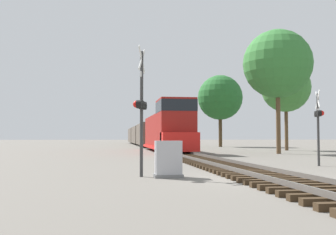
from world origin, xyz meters
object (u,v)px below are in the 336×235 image
(freight_train, at_px, (146,134))
(tree_far_right, at_px, (277,64))
(crossing_signal_far, at_px, (319,118))
(tree_deep_background, at_px, (220,98))
(crossing_signal_near, at_px, (141,106))
(tree_mid_background, at_px, (286,88))
(relay_cabinet, at_px, (168,159))

(freight_train, relative_size, tree_far_right, 6.32)
(crossing_signal_far, bearing_deg, tree_deep_background, 9.76)
(crossing_signal_near, distance_m, crossing_signal_far, 9.99)
(crossing_signal_near, bearing_deg, tree_deep_background, 178.36)
(freight_train, relative_size, tree_mid_background, 7.20)
(crossing_signal_near, height_order, tree_mid_background, tree_mid_background)
(freight_train, relative_size, crossing_signal_near, 14.30)
(freight_train, height_order, crossing_signal_near, crossing_signal_near)
(crossing_signal_far, bearing_deg, tree_far_right, 2.12)
(crossing_signal_near, distance_m, tree_far_right, 22.59)
(freight_train, bearing_deg, crossing_signal_near, -95.07)
(tree_far_right, bearing_deg, tree_mid_background, 61.03)
(crossing_signal_far, relative_size, tree_far_right, 0.35)
(crossing_signal_far, height_order, tree_far_right, tree_far_right)
(relay_cabinet, distance_m, tree_mid_background, 31.53)
(crossing_signal_far, height_order, tree_mid_background, tree_mid_background)
(freight_train, height_order, tree_mid_background, tree_mid_background)
(relay_cabinet, bearing_deg, tree_far_right, 56.16)
(crossing_signal_near, xyz_separation_m, tree_far_right, (13.07, 17.69, 5.16))
(tree_deep_background, bearing_deg, tree_far_right, -93.81)
(crossing_signal_far, bearing_deg, relay_cabinet, 136.28)
(crossing_signal_near, relative_size, tree_far_right, 0.44)
(crossing_signal_far, height_order, relay_cabinet, crossing_signal_far)
(freight_train, bearing_deg, tree_deep_background, -27.47)
(relay_cabinet, height_order, tree_mid_background, tree_mid_background)
(crossing_signal_far, distance_m, tree_deep_background, 38.29)
(freight_train, height_order, crossing_signal_far, freight_train)
(crossing_signal_far, distance_m, tree_mid_background, 23.69)
(crossing_signal_near, relative_size, relay_cabinet, 3.64)
(freight_train, distance_m, crossing_signal_near, 47.22)
(crossing_signal_near, height_order, tree_deep_background, tree_deep_background)
(tree_far_right, distance_m, tree_mid_background, 9.24)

